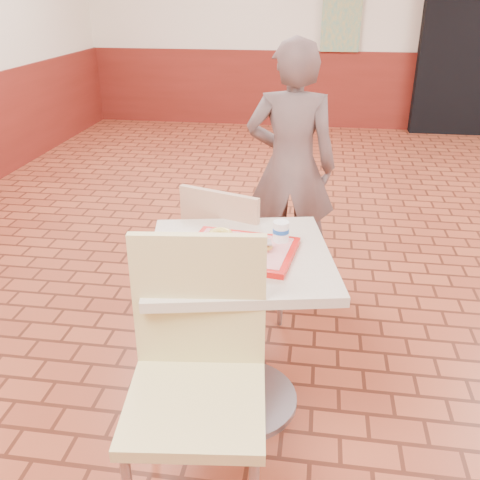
# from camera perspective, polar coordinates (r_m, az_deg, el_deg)

# --- Properties ---
(wainscot_band) EXTENTS (8.00, 10.00, 1.00)m
(wainscot_band) POSITION_cam_1_polar(r_m,az_deg,el_deg) (2.95, 23.28, -2.08)
(wainscot_band) COLOR maroon
(wainscot_band) RESTS_ON ground
(promo_poster) EXTENTS (0.50, 0.03, 1.20)m
(promo_poster) POSITION_cam_1_polar(r_m,az_deg,el_deg) (7.49, 10.90, 23.70)
(promo_poster) COLOR gray
(promo_poster) RESTS_ON wainscot_band
(main_table) EXTENTS (0.73, 0.73, 0.77)m
(main_table) POSITION_cam_1_polar(r_m,az_deg,el_deg) (2.30, 0.00, -7.06)
(main_table) COLOR beige
(main_table) RESTS_ON ground
(chair_main_front) EXTENTS (0.52, 0.52, 1.01)m
(chair_main_front) POSITION_cam_1_polar(r_m,az_deg,el_deg) (1.90, -4.57, -13.38)
(chair_main_front) COLOR #E3D288
(chair_main_front) RESTS_ON ground
(chair_main_back) EXTENTS (0.53, 0.53, 0.90)m
(chair_main_back) POSITION_cam_1_polar(r_m,az_deg,el_deg) (2.74, -1.00, -1.94)
(chair_main_back) COLOR tan
(chair_main_back) RESTS_ON ground
(customer) EXTENTS (0.56, 0.37, 1.52)m
(customer) POSITION_cam_1_polar(r_m,az_deg,el_deg) (3.31, 5.46, 7.74)
(customer) COLOR #66524F
(customer) RESTS_ON ground
(serving_tray) EXTENTS (0.44, 0.34, 0.03)m
(serving_tray) POSITION_cam_1_polar(r_m,az_deg,el_deg) (2.17, 0.00, -1.12)
(serving_tray) COLOR red
(serving_tray) RESTS_ON main_table
(ring_donut) EXTENTS (0.14, 0.14, 0.03)m
(ring_donut) POSITION_cam_1_polar(r_m,az_deg,el_deg) (2.24, -2.09, 0.59)
(ring_donut) COLOR #E5C853
(ring_donut) RESTS_ON serving_tray
(long_john_donut) EXTENTS (0.15, 0.09, 0.04)m
(long_john_donut) POSITION_cam_1_polar(r_m,az_deg,el_deg) (2.12, 1.62, -0.74)
(long_john_donut) COLOR gold
(long_john_donut) RESTS_ON serving_tray
(paper_cup) EXTENTS (0.07, 0.07, 0.08)m
(paper_cup) POSITION_cam_1_polar(r_m,az_deg,el_deg) (2.21, 4.38, 0.95)
(paper_cup) COLOR white
(paper_cup) RESTS_ON serving_tray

